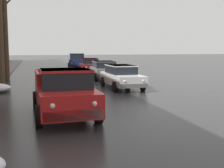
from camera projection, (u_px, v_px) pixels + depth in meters
The scene contains 7 objects.
snow_bank_along_left_kerb at pixel (125, 73), 25.84m from camera, with size 2.17×1.32×0.63m.
bare_tree_far_down_block at pixel (5, 32), 21.86m from camera, with size 2.32×3.07×6.82m.
pickup_truck_red_approaching_near_lane at pixel (64, 92), 10.89m from camera, with size 2.22×5.14×1.76m.
sedan_white_parked_kerbside_close at pixel (121, 76), 18.38m from camera, with size 1.96×4.49×1.42m.
sedan_grey_parked_kerbside_mid at pixel (104, 70), 23.76m from camera, with size 2.10×4.02×1.42m.
sedan_maroon_parked_far_down_block at pixel (89, 65), 29.81m from camera, with size 2.15×4.53×1.42m.
suv_darkblue_queued_behind_truck at pixel (77, 60), 34.94m from camera, with size 2.34×4.79×1.82m.
Camera 1 is at (-2.62, -1.53, 2.49)m, focal length 48.19 mm.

